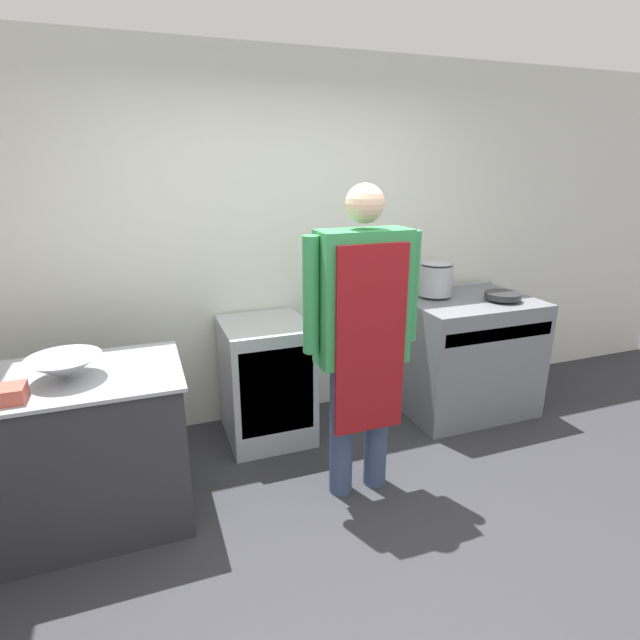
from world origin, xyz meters
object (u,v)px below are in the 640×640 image
(person_cook, at_px, (362,325))
(mixing_bowl, at_px, (65,368))
(fridge_unit, at_px, (266,380))
(plastic_tub, at_px, (9,394))
(saute_pan, at_px, (503,295))
(stock_pot, at_px, (436,277))
(stove, at_px, (464,354))

(person_cook, distance_m, mixing_bowl, 1.57)
(fridge_unit, xyz_separation_m, plastic_tub, (-1.40, -0.79, 0.49))
(plastic_tub, relative_size, saute_pan, 0.52)
(saute_pan, bearing_deg, person_cook, -158.57)
(saute_pan, bearing_deg, stock_pot, 147.25)
(plastic_tub, xyz_separation_m, stock_pot, (2.79, 0.82, 0.16))
(mixing_bowl, height_order, stock_pot, stock_pot)
(stove, height_order, fridge_unit, stove)
(person_cook, bearing_deg, stove, 29.50)
(stove, xyz_separation_m, mixing_bowl, (-2.80, -0.49, 0.48))
(stove, bearing_deg, stock_pot, 148.51)
(plastic_tub, bearing_deg, stock_pot, 16.41)
(stock_pot, distance_m, saute_pan, 0.52)
(saute_pan, bearing_deg, fridge_unit, 172.26)
(stove, bearing_deg, person_cook, -150.50)
(plastic_tub, distance_m, saute_pan, 3.27)
(mixing_bowl, bearing_deg, stove, 10.00)
(stock_pot, relative_size, saute_pan, 1.01)
(person_cook, relative_size, stock_pot, 6.68)
(fridge_unit, distance_m, stock_pot, 1.53)
(fridge_unit, relative_size, stock_pot, 3.17)
(fridge_unit, relative_size, person_cook, 0.47)
(stove, distance_m, saute_pan, 0.56)
(fridge_unit, height_order, stock_pot, stock_pot)
(person_cook, xyz_separation_m, saute_pan, (1.45, 0.57, -0.10))
(stove, relative_size, plastic_tub, 7.12)
(stove, relative_size, person_cook, 0.55)
(fridge_unit, height_order, person_cook, person_cook)
(plastic_tub, bearing_deg, person_cook, -0.78)
(stock_pot, bearing_deg, saute_pan, -32.75)
(stove, bearing_deg, fridge_unit, 176.10)
(stove, xyz_separation_m, saute_pan, (0.20, -0.14, 0.50))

